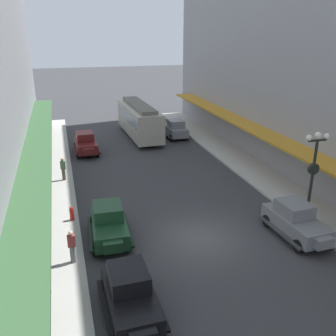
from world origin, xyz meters
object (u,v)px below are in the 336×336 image
at_px(parked_car_1, 130,293).
at_px(pedestrian_0, 43,230).
at_px(pedestrian_2, 72,246).
at_px(lamp_post_with_clock, 313,173).
at_px(parked_car_3, 86,143).
at_px(parked_car_4, 109,222).
at_px(streetcar, 139,119).
at_px(pedestrian_1, 46,276).
at_px(fire_hydrant, 72,213).
at_px(parked_car_0, 175,128).
at_px(parked_car_2, 296,220).
at_px(pedestrian_3, 63,169).

height_order(parked_car_1, pedestrian_0, parked_car_1).
bearing_deg(pedestrian_2, pedestrian_0, 124.38).
height_order(parked_car_1, lamp_post_with_clock, lamp_post_with_clock).
xyz_separation_m(parked_car_3, parked_car_4, (-0.02, -15.11, 0.00)).
bearing_deg(parked_car_4, parked_car_3, 89.92).
distance_m(parked_car_1, pedestrian_0, 6.63).
bearing_deg(parked_car_4, streetcar, 73.21).
bearing_deg(pedestrian_1, fire_hydrant, 78.62).
relative_size(pedestrian_0, pedestrian_1, 1.00).
distance_m(parked_car_1, parked_car_3, 20.82).
bearing_deg(parked_car_0, pedestrian_2, -119.45).
xyz_separation_m(parked_car_1, lamp_post_with_clock, (10.95, 4.32, 2.04)).
bearing_deg(parked_car_1, pedestrian_1, 148.94).
distance_m(parked_car_0, pedestrian_1, 24.91).
height_order(parked_car_1, streetcar, streetcar).
xyz_separation_m(parked_car_2, parked_car_3, (-9.43, 17.58, 0.00)).
distance_m(pedestrian_1, pedestrian_2, 2.28).
bearing_deg(streetcar, parked_car_4, -106.79).
relative_size(parked_car_3, pedestrian_3, 2.62).
relative_size(parked_car_3, parked_car_4, 0.99).
distance_m(fire_hydrant, pedestrian_0, 2.76).
bearing_deg(lamp_post_with_clock, pedestrian_3, 142.19).
height_order(parked_car_3, fire_hydrant, parked_car_3).
bearing_deg(parked_car_1, parked_car_4, 90.12).
height_order(pedestrian_0, pedestrian_1, same).
xyz_separation_m(lamp_post_with_clock, pedestrian_0, (-14.22, 1.45, -1.97)).
bearing_deg(pedestrian_0, parked_car_1, -60.41).
relative_size(parked_car_2, fire_hydrant, 5.26).
height_order(streetcar, pedestrian_2, streetcar).
bearing_deg(fire_hydrant, pedestrian_2, -92.12).
bearing_deg(pedestrian_1, parked_car_1, -31.06).
xyz_separation_m(parked_car_0, parked_car_3, (-9.16, -2.72, 0.00)).
relative_size(streetcar, pedestrian_1, 5.79).
xyz_separation_m(fire_hydrant, pedestrian_2, (-0.16, -4.21, 0.43)).
xyz_separation_m(pedestrian_1, pedestrian_3, (0.98, 12.58, -0.02)).
bearing_deg(parked_car_2, lamp_post_with_clock, 35.47).
xyz_separation_m(parked_car_0, pedestrian_2, (-11.12, -19.70, 0.05)).
relative_size(parked_car_1, pedestrian_2, 2.61).
bearing_deg(fire_hydrant, parked_car_2, -23.20).
xyz_separation_m(parked_car_0, parked_car_4, (-9.18, -17.82, 0.00)).
bearing_deg(lamp_post_with_clock, streetcar, 104.45).
bearing_deg(streetcar, parked_car_0, -18.05).
bearing_deg(pedestrian_1, pedestrian_2, 61.34).
bearing_deg(lamp_post_with_clock, fire_hydrant, 163.66).
relative_size(pedestrian_0, pedestrian_3, 1.02).
height_order(lamp_post_with_clock, pedestrian_2, lamp_post_with_clock).
bearing_deg(parked_car_3, pedestrian_2, -96.61).
bearing_deg(pedestrian_3, lamp_post_with_clock, -37.81).
xyz_separation_m(parked_car_2, pedestrian_1, (-12.49, -1.40, 0.07)).
distance_m(parked_car_0, parked_car_4, 20.05).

